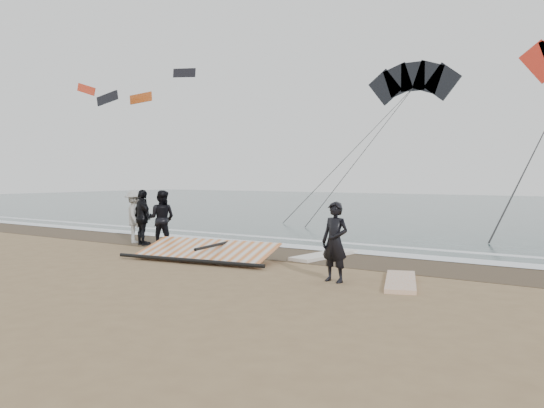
{
  "coord_description": "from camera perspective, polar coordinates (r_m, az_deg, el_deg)",
  "views": [
    {
      "loc": [
        8.06,
        -9.27,
        2.37
      ],
      "look_at": [
        0.03,
        3.0,
        1.6
      ],
      "focal_mm": 35.0,
      "sensor_mm": 36.0,
      "label": 1
    }
  ],
  "objects": [
    {
      "name": "wet_sand",
      "position": [
        16.13,
        2.85,
        -5.43
      ],
      "size": [
        120.0,
        2.8,
        0.01
      ],
      "primitive_type": "cube",
      "color": "#4C3D2B",
      "rests_on": "ground"
    },
    {
      "name": "sea",
      "position": [
        43.1,
        22.36,
        -0.36
      ],
      "size": [
        120.0,
        54.0,
        0.02
      ],
      "primitive_type": "cube",
      "color": "#233838",
      "rests_on": "ground"
    },
    {
      "name": "board_cream",
      "position": [
        15.67,
        5.67,
        -5.51
      ],
      "size": [
        1.04,
        2.61,
        0.11
      ],
      "primitive_type": "cube",
      "rotation": [
        0.0,
        0.0,
        -0.15
      ],
      "color": "silver",
      "rests_on": "ground"
    },
    {
      "name": "board_white",
      "position": [
        12.17,
        13.67,
        -8.09
      ],
      "size": [
        1.35,
        2.37,
        0.09
      ],
      "primitive_type": "cube",
      "rotation": [
        0.0,
        0.0,
        0.33
      ],
      "color": "silver",
      "rests_on": "ground"
    },
    {
      "name": "kite_dark",
      "position": [
        39.19,
        14.87,
        12.29
      ],
      "size": [
        7.36,
        8.0,
        17.91
      ],
      "color": "black",
      "rests_on": "ground"
    },
    {
      "name": "ground",
      "position": [
        12.51,
        -7.73,
        -7.94
      ],
      "size": [
        120.0,
        120.0,
        0.0
      ],
      "primitive_type": "plane",
      "color": "#8C704C",
      "rests_on": "ground"
    },
    {
      "name": "trio_cluster",
      "position": [
        18.83,
        -13.45,
        -1.4
      ],
      "size": [
        2.66,
        1.37,
        1.92
      ],
      "color": "black",
      "rests_on": "ground"
    },
    {
      "name": "man_main",
      "position": [
        11.95,
        6.78,
        -4.07
      ],
      "size": [
        0.72,
        0.53,
        1.8
      ],
      "primitive_type": "imported",
      "rotation": [
        0.0,
        0.0,
        -0.15
      ],
      "color": "black",
      "rests_on": "ground"
    },
    {
      "name": "foam_far",
      "position": [
        18.85,
        7.63,
        -4.16
      ],
      "size": [
        120.0,
        0.45,
        0.01
      ],
      "primitive_type": "cube",
      "color": "white",
      "rests_on": "sea"
    },
    {
      "name": "sail_rig",
      "position": [
        15.25,
        -6.9,
        -5.22
      ],
      "size": [
        4.57,
        2.27,
        0.51
      ],
      "color": "black",
      "rests_on": "ground"
    },
    {
      "name": "foam_near",
      "position": [
        17.34,
        5.19,
        -4.77
      ],
      "size": [
        120.0,
        0.9,
        0.01
      ],
      "primitive_type": "cube",
      "color": "white",
      "rests_on": "sea"
    },
    {
      "name": "distant_kites",
      "position": [
        58.14,
        -15.16,
        11.8
      ],
      "size": [
        16.2,
        6.12,
        4.22
      ],
      "color": "#C94D17",
      "rests_on": "ground"
    }
  ]
}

